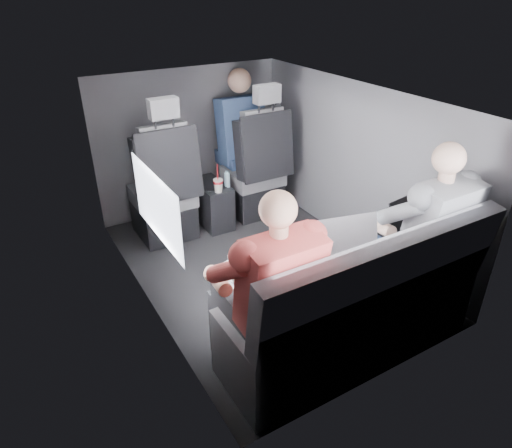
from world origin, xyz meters
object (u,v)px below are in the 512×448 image
center_console (212,204)px  laptop_silver (333,243)px  laptop_black (395,219)px  front_seat_right (256,175)px  soda_cup (218,185)px  passenger_rear_right (418,232)px  passenger_rear_left (265,289)px  passenger_front_right (240,131)px  front_seat_left (165,196)px  water_bottle (227,180)px  rear_bench (354,312)px  laptop_white (247,267)px

center_console → laptop_silver: laptop_silver is taller
center_console → laptop_black: (0.57, -1.64, 0.44)m
center_console → laptop_silver: bearing=-89.3°
front_seat_right → laptop_black: front_seat_right is taller
soda_cup → passenger_rear_right: passenger_rear_right is taller
passenger_rear_left → passenger_front_right: bearing=64.2°
front_seat_left → passenger_rear_right: front_seat_left is taller
center_console → water_bottle: size_ratio=3.25×
passenger_front_right → water_bottle: bearing=-133.5°
rear_bench → soda_cup: size_ratio=6.30×
soda_cup → laptop_white: (-0.53, -1.44, 0.17)m
laptop_black → passenger_rear_left: passenger_rear_left is taller
rear_bench → passenger_rear_left: passenger_rear_left is taller
laptop_silver → laptop_black: 0.55m
passenger_rear_right → passenger_front_right: (-0.13, 2.07, 0.12)m
water_bottle → front_seat_left: bearing=170.5°
soda_cup → laptop_black: 1.57m
center_console → passenger_front_right: passenger_front_right is taller
rear_bench → soda_cup: 1.76m
center_console → soda_cup: bearing=-95.3°
soda_cup → passenger_rear_left: bearing=-108.3°
laptop_white → passenger_front_right: 2.10m
front_seat_right → center_console: (-0.45, 0.04, -0.20)m
front_seat_left → laptop_black: size_ratio=3.19×
water_bottle → passenger_rear_right: size_ratio=0.12×
passenger_rear_left → passenger_rear_right: bearing=-0.0°
passenger_rear_left → passenger_front_right: (1.00, 2.06, 0.13)m
front_seat_left → passenger_rear_right: size_ratio=1.01×
center_console → passenger_rear_left: 1.98m
rear_bench → front_seat_left: bearing=103.3°
front_seat_left → rear_bench: (0.45, -1.90, -0.09)m
soda_cup → laptop_silver: bearing=-88.6°
laptop_white → laptop_black: laptop_black is taller
laptop_silver → passenger_rear_right: 0.57m
front_seat_left → laptop_white: (-0.10, -1.59, 0.23)m
laptop_silver → passenger_rear_right: bearing=-17.2°
soda_cup → passenger_rear_left: (-0.55, -1.66, 0.16)m
front_seat_right → soda_cup: bearing=-162.1°
soda_cup → passenger_rear_right: bearing=-70.7°
rear_bench → laptop_black: size_ratio=4.04×
rear_bench → water_bottle: size_ratio=10.84×
passenger_rear_right → laptop_silver: bearing=162.8°
water_bottle → center_console: bearing=127.1°
water_bottle → passenger_front_right: (0.33, 0.35, 0.29)m
laptop_white → passenger_rear_left: (-0.01, -0.22, -0.00)m
center_console → soda_cup: size_ratio=1.89×
center_console → soda_cup: (-0.02, -0.19, 0.26)m
passenger_front_right → rear_bench: bearing=-101.3°
center_console → laptop_silver: 1.74m
passenger_rear_left → passenger_rear_right: passenger_rear_right is taller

